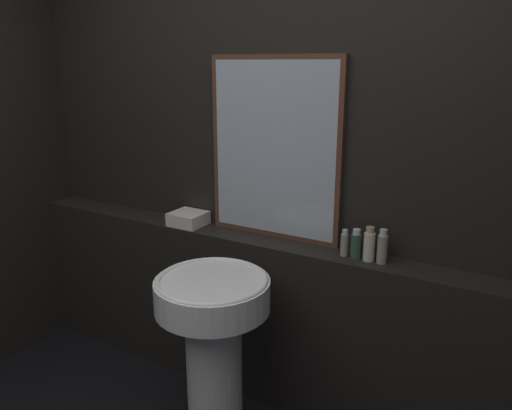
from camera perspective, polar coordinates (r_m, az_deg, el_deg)
name	(u,v)px	position (r m, az deg, el deg)	size (l,w,h in m)	color
wall_back	(270,164)	(2.54, 1.58, 4.74)	(8.00, 0.06, 2.50)	black
vanity_counter	(257,317)	(2.71, 0.14, -12.67)	(2.95, 0.19, 0.89)	black
pedestal_sink	(214,340)	(2.29, -4.87, -15.16)	(0.50, 0.50, 0.86)	white
mirror	(274,149)	(2.45, 2.10, 6.37)	(0.71, 0.03, 0.90)	#563323
towel_stack	(188,219)	(2.75, -7.73, -1.54)	(0.18, 0.17, 0.07)	silver
shampoo_bottle	(345,244)	(2.33, 10.09, -4.37)	(0.04, 0.04, 0.13)	gray
conditioner_bottle	(356,245)	(2.31, 11.35, -4.47)	(0.05, 0.05, 0.14)	#2D4C3D
lotion_bottle	(369,245)	(2.29, 12.81, -4.48)	(0.05, 0.05, 0.16)	beige
body_wash_bottle	(382,248)	(2.27, 14.25, -4.74)	(0.05, 0.05, 0.16)	gray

